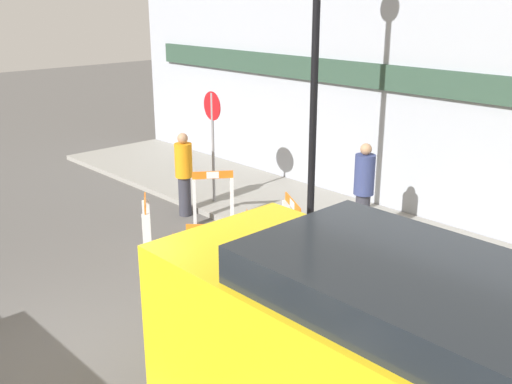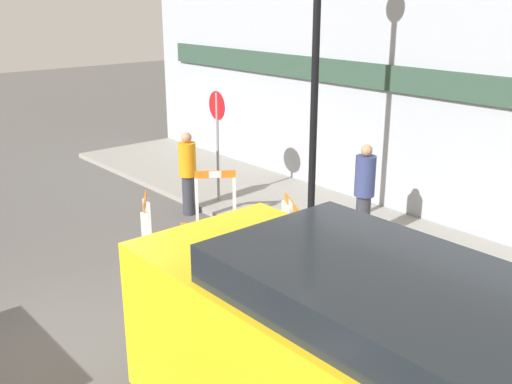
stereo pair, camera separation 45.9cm
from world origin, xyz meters
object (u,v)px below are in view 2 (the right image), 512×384
Objects in this scene: stop_sign at (217,129)px; person_pedestrian at (364,190)px; person_worker at (188,171)px; streetlamp_post at (316,29)px.

person_pedestrian is at bearing -164.58° from stop_sign.
person_pedestrian reaches higher than person_worker.
person_worker is at bearing -162.13° from streetlamp_post.
streetlamp_post is 3.47m from stop_sign.
person_worker is 3.72m from person_pedestrian.
person_pedestrian is at bearing 35.77° from streetlamp_post.
stop_sign is 1.36× the size of person_worker.
stop_sign is (-2.74, -0.04, -2.13)m from streetlamp_post.
stop_sign reaches higher than person_worker.
person_worker is (-2.68, -0.86, -2.89)m from streetlamp_post.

